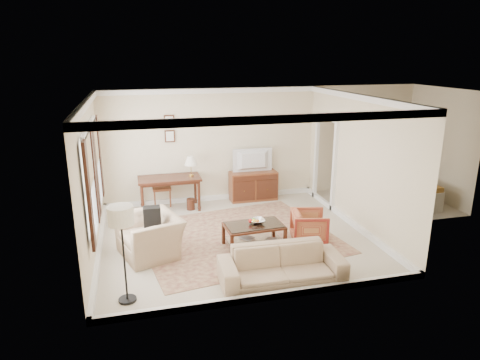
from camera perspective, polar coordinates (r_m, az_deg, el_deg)
name	(u,v)px	position (r m, az deg, el deg)	size (l,w,h in m)	color
room_shell	(234,120)	(8.38, -0.82, 8.03)	(5.51, 5.01, 2.91)	beige
annex_bedroom	(392,189)	(11.72, 19.67, -1.19)	(3.00, 2.70, 2.90)	beige
window_front	(90,186)	(7.70, -19.42, -0.70)	(0.12, 1.56, 1.80)	#CCB284
window_rear	(96,163)	(9.24, -18.68, 2.14)	(0.12, 1.56, 1.80)	#CCB284
doorway	(325,163)	(10.95, 11.25, 2.27)	(0.10, 1.12, 2.25)	white
rug	(237,237)	(9.06, -0.42, -7.59)	(3.86, 3.31, 0.01)	maroon
writing_desk	(169,182)	(10.55, -9.39, -0.22)	(1.50, 0.75, 0.82)	#411E12
desk_chair	(161,185)	(10.92, -10.44, -0.72)	(0.45, 0.45, 1.05)	brown
desk_lamp	(191,166)	(10.51, -6.55, 1.86)	(0.32, 0.32, 0.50)	silver
framed_prints	(169,129)	(10.71, -9.39, 6.79)	(0.25, 0.04, 0.68)	#411E12
sideboard	(253,186)	(11.22, 1.76, -0.76)	(1.23, 0.47, 0.76)	brown
tv	(254,153)	(10.98, 1.83, 3.57)	(0.99, 0.57, 0.13)	black
coffee_table	(254,229)	(8.49, 1.87, -6.61)	(1.18, 0.73, 0.49)	#411E12
fruit_bowl	(257,220)	(8.49, 2.32, -5.40)	(0.42, 0.42, 0.10)	silver
book_a	(243,239)	(8.51, 0.42, -7.91)	(0.28, 0.04, 0.38)	brown
book_b	(266,240)	(8.52, 3.46, -7.93)	(0.28, 0.03, 0.38)	brown
striped_armchair	(309,225)	(8.87, 9.22, -5.92)	(0.69, 0.64, 0.71)	maroon
club_armchair	(150,229)	(8.31, -11.93, -6.44)	(1.18, 0.77, 1.03)	tan
backpack	(152,216)	(8.25, -11.66, -4.72)	(0.32, 0.22, 0.40)	black
sofa	(282,260)	(7.27, 5.62, -10.56)	(2.08, 0.61, 0.81)	tan
floor_lamp	(121,223)	(6.57, -15.58, -5.50)	(0.39, 0.39, 1.56)	black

